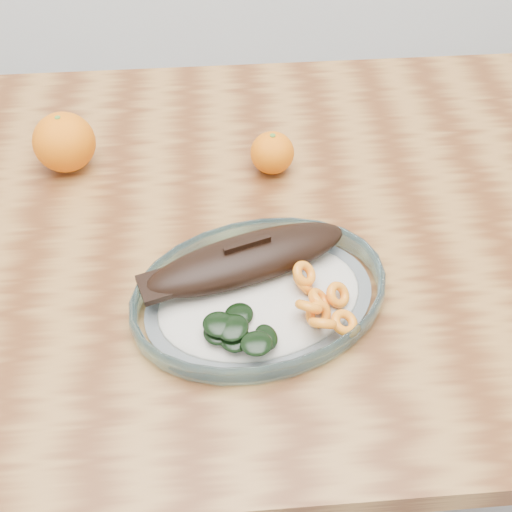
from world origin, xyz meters
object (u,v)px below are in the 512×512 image
at_px(plated_meal, 259,292).
at_px(orange_left, 64,142).
at_px(orange_right, 272,153).
at_px(dining_table, 195,270).

bearing_deg(plated_meal, orange_left, 118.45).
xyz_separation_m(plated_meal, orange_left, (-0.26, 0.28, 0.03)).
xyz_separation_m(plated_meal, orange_right, (0.04, 0.25, 0.01)).
distance_m(dining_table, plated_meal, 0.20).
bearing_deg(dining_table, plated_meal, -60.21).
relative_size(dining_table, plated_meal, 1.75).
bearing_deg(dining_table, orange_left, 142.83).
bearing_deg(orange_left, orange_right, -6.04).
height_order(plated_meal, orange_left, orange_left).
relative_size(orange_left, orange_right, 1.40).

